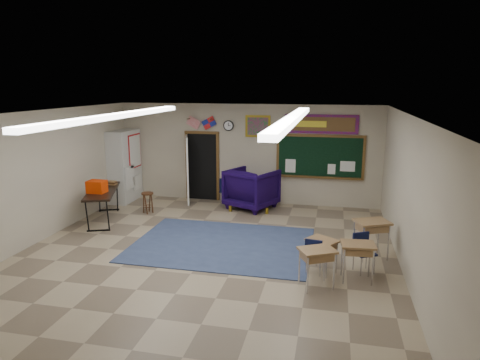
% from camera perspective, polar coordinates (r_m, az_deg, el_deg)
% --- Properties ---
extents(floor, '(9.00, 9.00, 0.00)m').
position_cam_1_polar(floor, '(9.21, -4.90, -10.23)').
color(floor, tan).
rests_on(floor, ground).
extents(back_wall, '(8.00, 0.04, 3.00)m').
position_cam_1_polar(back_wall, '(13.01, 0.87, 3.50)').
color(back_wall, '#BDB499').
rests_on(back_wall, floor).
extents(front_wall, '(8.00, 0.04, 3.00)m').
position_cam_1_polar(front_wall, '(4.88, -21.59, -13.51)').
color(front_wall, '#BDB499').
rests_on(front_wall, floor).
extents(left_wall, '(0.04, 9.00, 3.00)m').
position_cam_1_polar(left_wall, '(10.63, -26.13, 0.09)').
color(left_wall, '#BDB499').
rests_on(left_wall, floor).
extents(right_wall, '(0.04, 9.00, 3.00)m').
position_cam_1_polar(right_wall, '(8.47, 21.73, -2.46)').
color(right_wall, '#BDB499').
rests_on(right_wall, floor).
extents(ceiling, '(8.00, 9.00, 0.04)m').
position_cam_1_polar(ceiling, '(8.50, -5.29, 8.73)').
color(ceiling, silver).
rests_on(ceiling, back_wall).
extents(area_rug, '(4.00, 3.00, 0.02)m').
position_cam_1_polar(area_rug, '(9.86, -2.39, -8.54)').
color(area_rug, '#38486B').
rests_on(area_rug, floor).
extents(fluorescent_strips, '(3.86, 6.00, 0.10)m').
position_cam_1_polar(fluorescent_strips, '(8.51, -5.28, 8.32)').
color(fluorescent_strips, white).
rests_on(fluorescent_strips, ceiling).
extents(doorway, '(1.10, 0.89, 2.16)m').
position_cam_1_polar(doorway, '(13.33, -5.61, 1.73)').
color(doorway, black).
rests_on(doorway, back_wall).
extents(chalkboard, '(2.55, 0.14, 1.30)m').
position_cam_1_polar(chalkboard, '(12.73, 10.60, 2.91)').
color(chalkboard, brown).
rests_on(chalkboard, back_wall).
extents(bulletin_board, '(2.10, 0.05, 0.55)m').
position_cam_1_polar(bulletin_board, '(12.60, 10.78, 7.33)').
color(bulletin_board, '#B40F14').
rests_on(bulletin_board, back_wall).
extents(framed_art_print, '(0.75, 0.05, 0.65)m').
position_cam_1_polar(framed_art_print, '(12.80, 2.40, 7.18)').
color(framed_art_print, olive).
rests_on(framed_art_print, back_wall).
extents(wall_clock, '(0.32, 0.05, 0.32)m').
position_cam_1_polar(wall_clock, '(12.99, -1.54, 7.26)').
color(wall_clock, black).
rests_on(wall_clock, back_wall).
extents(wall_flags, '(1.16, 0.06, 0.70)m').
position_cam_1_polar(wall_flags, '(13.18, -5.20, 7.86)').
color(wall_flags, red).
rests_on(wall_flags, back_wall).
extents(storage_cabinet, '(0.59, 1.25, 2.20)m').
position_cam_1_polar(storage_cabinet, '(13.72, -15.09, 1.83)').
color(storage_cabinet, silver).
rests_on(storage_cabinet, floor).
extents(wingback_armchair, '(1.67, 1.69, 1.17)m').
position_cam_1_polar(wingback_armchair, '(12.53, 1.59, -1.13)').
color(wingback_armchair, black).
rests_on(wingback_armchair, floor).
extents(student_chair_reading, '(0.49, 0.49, 0.86)m').
position_cam_1_polar(student_chair_reading, '(12.84, -1.78, -1.50)').
color(student_chair_reading, black).
rests_on(student_chair_reading, floor).
extents(student_chair_desk_a, '(0.42, 0.42, 0.73)m').
position_cam_1_polar(student_chair_desk_a, '(8.47, 9.97, -9.82)').
color(student_chair_desk_a, black).
rests_on(student_chair_desk_a, floor).
extents(student_chair_desk_b, '(0.51, 0.51, 0.76)m').
position_cam_1_polar(student_chair_desk_b, '(8.70, 16.25, -9.42)').
color(student_chair_desk_b, black).
rests_on(student_chair_desk_b, floor).
extents(student_desk_front_left, '(0.69, 0.65, 0.67)m').
position_cam_1_polar(student_desk_front_left, '(8.53, 10.84, -9.65)').
color(student_desk_front_left, '#A4754C').
rests_on(student_desk_front_left, floor).
extents(student_desk_front_right, '(0.82, 0.74, 0.81)m').
position_cam_1_polar(student_desk_front_right, '(9.40, 17.10, -7.31)').
color(student_desk_front_right, '#A4754C').
rests_on(student_desk_front_right, floor).
extents(student_desk_back_left, '(0.75, 0.69, 0.73)m').
position_cam_1_polar(student_desk_back_left, '(7.89, 10.18, -11.24)').
color(student_desk_back_left, '#A4754C').
rests_on(student_desk_back_left, floor).
extents(student_desk_back_right, '(0.64, 0.51, 0.73)m').
position_cam_1_polar(student_desk_back_right, '(8.31, 15.35, -10.24)').
color(student_desk_back_right, '#A4754C').
rests_on(student_desk_back_right, floor).
extents(folding_table, '(1.35, 2.13, 1.15)m').
position_cam_1_polar(folding_table, '(11.97, -17.80, -3.05)').
color(folding_table, black).
rests_on(folding_table, floor).
extents(wooden_stool, '(0.33, 0.33, 0.59)m').
position_cam_1_polar(wooden_stool, '(12.37, -12.19, -2.95)').
color(wooden_stool, '#482B15').
rests_on(wooden_stool, floor).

